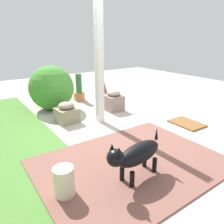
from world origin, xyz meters
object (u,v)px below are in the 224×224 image
porch_pillar (99,55)px  stone_planter_mid (67,113)px  round_shrub (52,88)px  doormat (187,123)px  dog (136,154)px  stone_planter_nearest (113,101)px  ceramic_urn (64,182)px  terracotta_pot_tall (79,91)px  terracotta_pot_spiky (103,88)px

porch_pillar → stone_planter_mid: porch_pillar is taller
porch_pillar → round_shrub: size_ratio=2.55×
stone_planter_mid → doormat: 2.34m
dog → stone_planter_nearest: bearing=-29.5°
ceramic_urn → doormat: size_ratio=0.55×
porch_pillar → doormat: porch_pillar is taller
porch_pillar → stone_planter_nearest: (0.41, -0.62, -1.06)m
stone_planter_mid → terracotta_pot_tall: 1.56m
dog → stone_planter_mid: bearing=-2.4°
porch_pillar → dog: porch_pillar is taller
stone_planter_nearest → terracotta_pot_tall: bearing=12.4°
terracotta_pot_spiky → dog: terracotta_pot_spiky is taller
stone_planter_mid → doormat: bearing=-127.9°
terracotta_pot_spiky → round_shrub: bearing=93.4°
stone_planter_nearest → stone_planter_mid: stone_planter_nearest is taller
stone_planter_nearest → porch_pillar: bearing=123.8°
stone_planter_nearest → stone_planter_mid: size_ratio=1.13×
terracotta_pot_spiky → dog: 3.56m
terracotta_pot_tall → ceramic_urn: bearing=150.8°
terracotta_pot_tall → stone_planter_nearest: bearing=-167.6°
stone_planter_mid → ceramic_urn: 2.14m
terracotta_pot_tall → terracotta_pot_spiky: (-0.24, -0.59, 0.05)m
porch_pillar → round_shrub: (1.28, 0.49, -0.78)m
porch_pillar → stone_planter_nearest: porch_pillar is taller
porch_pillar → stone_planter_nearest: size_ratio=5.47×
round_shrub → doormat: 3.00m
porch_pillar → terracotta_pot_spiky: 1.93m
dog → ceramic_urn: size_ratio=2.44×
dog → doormat: size_ratio=1.35×
terracotta_pot_tall → doormat: size_ratio=1.14×
dog → doormat: bearing=-69.5°
doormat → round_shrub: bearing=36.8°
ceramic_urn → terracotta_pot_tall: bearing=-29.2°
stone_planter_nearest → terracotta_pot_spiky: 1.01m
stone_planter_nearest → round_shrub: (0.87, 1.11, 0.28)m
porch_pillar → doormat: size_ratio=4.18×
round_shrub → ceramic_urn: (-2.89, 0.96, -0.33)m
ceramic_urn → doormat: bearing=-79.3°
stone_planter_nearest → doormat: size_ratio=0.76×
dog → ceramic_urn: dog is taller
terracotta_pot_spiky → dog: size_ratio=0.76×
round_shrub → terracotta_pot_spiky: round_shrub is taller
terracotta_pot_spiky → terracotta_pot_tall: bearing=67.6°
terracotta_pot_spiky → stone_planter_nearest: bearing=161.2°
dog → terracotta_pot_tall: bearing=-16.3°
stone_planter_nearest → terracotta_pot_spiky: (0.95, -0.32, 0.08)m
stone_planter_mid → terracotta_pot_tall: size_ratio=0.60×
stone_planter_nearest → stone_planter_mid: bearing=93.5°
ceramic_urn → terracotta_pot_spiky: bearing=-38.7°
doormat → stone_planter_mid: bearing=52.1°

